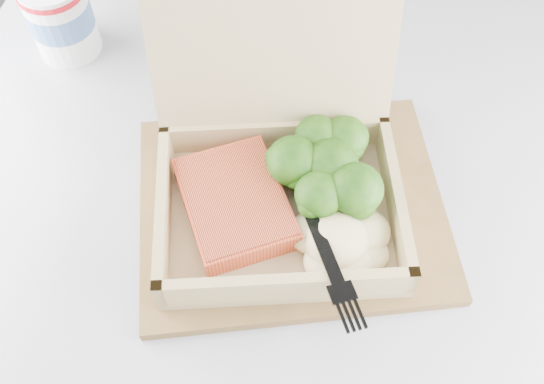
% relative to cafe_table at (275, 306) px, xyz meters
% --- Properties ---
extents(cafe_table, '(0.89, 0.89, 0.74)m').
position_rel_cafe_table_xyz_m(cafe_table, '(0.00, 0.00, 0.00)').
color(cafe_table, black).
rests_on(cafe_table, floor).
extents(serving_tray, '(0.38, 0.34, 0.01)m').
position_rel_cafe_table_xyz_m(serving_tray, '(0.01, 0.03, 0.20)').
color(serving_tray, brown).
rests_on(serving_tray, cafe_table).
extents(takeout_container, '(0.30, 0.30, 0.22)m').
position_rel_cafe_table_xyz_m(takeout_container, '(-0.01, 0.05, 0.26)').
color(takeout_container, tan).
rests_on(takeout_container, serving_tray).
extents(salmon_fillet, '(0.15, 0.16, 0.03)m').
position_rel_cafe_table_xyz_m(salmon_fillet, '(-0.04, 0.01, 0.23)').
color(salmon_fillet, '#E0472B').
rests_on(salmon_fillet, takeout_container).
extents(broccoli_pile, '(0.13, 0.13, 0.05)m').
position_rel_cafe_table_xyz_m(broccoli_pile, '(0.04, 0.06, 0.24)').
color(broccoli_pile, '#386D18').
rests_on(broccoli_pile, takeout_container).
extents(mashed_potatoes, '(0.10, 0.09, 0.03)m').
position_rel_cafe_table_xyz_m(mashed_potatoes, '(0.06, -0.01, 0.23)').
color(mashed_potatoes, beige).
rests_on(mashed_potatoes, takeout_container).
extents(plastic_fork, '(0.10, 0.15, 0.02)m').
position_rel_cafe_table_xyz_m(plastic_fork, '(0.03, 0.00, 0.24)').
color(plastic_fork, black).
rests_on(plastic_fork, mashed_potatoes).
extents(paper_cup, '(0.08, 0.08, 0.10)m').
position_rel_cafe_table_xyz_m(paper_cup, '(-0.31, 0.19, 0.24)').
color(paper_cup, white).
rests_on(paper_cup, cafe_table).
extents(receipt, '(0.10, 0.14, 0.00)m').
position_rel_cafe_table_xyz_m(receipt, '(-0.02, 0.22, 0.19)').
color(receipt, silver).
rests_on(receipt, cafe_table).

